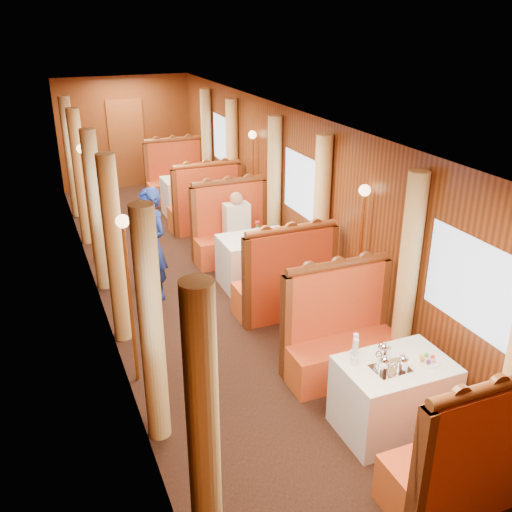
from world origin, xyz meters
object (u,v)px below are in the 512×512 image
steward (151,245)px  fruit_plate (427,360)px  banquette_near_fwd (467,463)px  banquette_mid_fwd (285,286)px  passenger (237,221)px  tea_tray (390,369)px  teapot_back (383,354)px  table_near (393,396)px  table_far (190,196)px  banquette_far_fwd (205,209)px  banquette_near_aft (341,340)px  table_mid (256,261)px  rose_vase_far (189,170)px  teapot_left (384,366)px  rose_vase_mid (257,226)px  banquette_far_aft (177,181)px  teapot_right (403,365)px  banquette_mid_aft (233,235)px

steward → fruit_plate: bearing=3.5°
banquette_near_fwd → fruit_plate: banquette_near_fwd is taller
banquette_mid_fwd → passenger: 1.83m
tea_tray → teapot_back: teapot_back is taller
table_near → table_far: same height
banquette_near_fwd → banquette_far_fwd: bearing=90.0°
banquette_far_fwd → banquette_near_fwd: bearing=-90.0°
banquette_near_aft → table_mid: 2.49m
rose_vase_far → table_near: bearing=-89.9°
teapot_left → passenger: size_ratio=0.21×
teapot_left → fruit_plate: (0.48, -0.01, -0.05)m
banquette_near_aft → teapot_left: 1.17m
steward → table_far: bearing=133.7°
rose_vase_mid → steward: steward is taller
banquette_far_aft → teapot_left: banquette_far_aft is taller
table_mid → teapot_left: 3.60m
banquette_far_aft → rose_vase_mid: 4.52m
banquette_far_aft → teapot_back: bearing=-90.7°
teapot_right → fruit_plate: bearing=14.9°
fruit_plate → steward: bearing=115.6°
fruit_plate → banquette_far_aft: bearing=92.0°
banquette_near_fwd → table_mid: bearing=90.0°
rose_vase_far → rose_vase_mid: bearing=-89.4°
banquette_far_aft → rose_vase_far: size_ratio=3.72×
banquette_near_fwd → teapot_right: 0.98m
banquette_far_aft → passenger: bearing=-90.0°
tea_tray → table_far: bearing=89.1°
table_mid → teapot_right: teapot_right is taller
teapot_back → passenger: (0.10, 4.19, -0.08)m
table_near → table_far: bearing=90.0°
banquette_far_aft → tea_tray: bearing=-90.8°
table_far → steward: size_ratio=0.65×
banquette_far_fwd → teapot_left: bearing=-91.9°
banquette_near_aft → teapot_back: (-0.10, -0.92, 0.40)m
teapot_back → fruit_plate: 0.42m
rose_vase_mid → rose_vase_far: (-0.04, 3.45, 0.00)m
teapot_back → rose_vase_far: 6.87m
table_near → teapot_right: teapot_right is taller
teapot_left → fruit_plate: bearing=21.7°
table_near → rose_vase_mid: size_ratio=2.92×
banquette_near_aft → teapot_left: bearing=-100.4°
banquette_near_fwd → table_far: 8.01m
banquette_near_aft → steward: bearing=119.7°
banquette_mid_aft → steward: size_ratio=0.82×
banquette_mid_fwd → table_far: bearing=90.0°
banquette_near_fwd → tea_tray: banquette_near_fwd is taller
teapot_right → fruit_plate: 0.32m
table_near → passenger: bearing=90.0°
teapot_right → teapot_back: (-0.07, 0.22, 0.01)m
banquette_near_aft → teapot_back: bearing=-96.1°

